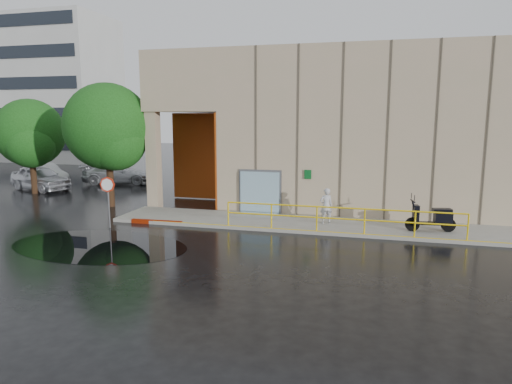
# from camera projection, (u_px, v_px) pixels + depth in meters

# --- Properties ---
(ground) EXTENTS (120.00, 120.00, 0.00)m
(ground) POSITION_uv_depth(u_px,v_px,m) (215.00, 250.00, 16.52)
(ground) COLOR black
(ground) RESTS_ON ground
(sidewalk) EXTENTS (20.00, 3.00, 0.15)m
(sidewalk) POSITION_uv_depth(u_px,v_px,m) (337.00, 226.00, 19.80)
(sidewalk) COLOR gray
(sidewalk) RESTS_ON ground
(building) EXTENTS (20.00, 10.17, 8.00)m
(building) POSITION_uv_depth(u_px,v_px,m) (369.00, 127.00, 25.03)
(building) COLOR tan
(building) RESTS_ON ground
(guardrail) EXTENTS (9.56, 0.06, 1.03)m
(guardrail) POSITION_uv_depth(u_px,v_px,m) (340.00, 219.00, 18.35)
(guardrail) COLOR yellow
(guardrail) RESTS_ON sidewalk
(distant_building) EXTENTS (12.00, 8.08, 15.00)m
(distant_building) POSITION_uv_depth(u_px,v_px,m) (56.00, 90.00, 48.96)
(distant_building) COLOR #B3B3AE
(distant_building) RESTS_ON ground
(person) EXTENTS (0.67, 0.57, 1.56)m
(person) POSITION_uv_depth(u_px,v_px,m) (326.00, 206.00, 19.83)
(person) COLOR #B0B1B6
(person) RESTS_ON sidewalk
(scooter) EXTENTS (2.03, 0.95, 1.54)m
(scooter) POSITION_uv_depth(u_px,v_px,m) (432.00, 210.00, 18.38)
(scooter) COLOR black
(scooter) RESTS_ON sidewalk
(stop_sign) EXTENTS (0.67, 0.13, 2.23)m
(stop_sign) POSITION_uv_depth(u_px,v_px,m) (108.00, 190.00, 19.46)
(stop_sign) COLOR slate
(stop_sign) RESTS_ON ground
(red_curb) EXTENTS (2.40, 0.25, 0.18)m
(red_curb) POSITION_uv_depth(u_px,v_px,m) (157.00, 222.00, 20.42)
(red_curb) COLOR maroon
(red_curb) RESTS_ON ground
(puddle) EXTENTS (7.23, 4.70, 0.01)m
(puddle) POSITION_uv_depth(u_px,v_px,m) (99.00, 246.00, 17.04)
(puddle) COLOR black
(puddle) RESTS_ON ground
(car_a) EXTENTS (4.99, 3.28, 1.58)m
(car_a) POSITION_uv_depth(u_px,v_px,m) (40.00, 178.00, 29.65)
(car_a) COLOR silver
(car_a) RESTS_ON ground
(car_b) EXTENTS (4.69, 3.37, 1.47)m
(car_b) POSITION_uv_depth(u_px,v_px,m) (44.00, 174.00, 32.05)
(car_b) COLOR silver
(car_b) RESTS_ON ground
(car_c) EXTENTS (5.27, 3.16, 1.43)m
(car_c) POSITION_uv_depth(u_px,v_px,m) (118.00, 174.00, 32.37)
(car_c) COLOR #AAACB1
(car_c) RESTS_ON ground
(tree_near) EXTENTS (4.51, 4.51, 6.50)m
(tree_near) POSITION_uv_depth(u_px,v_px,m) (109.00, 130.00, 23.67)
(tree_near) COLOR black
(tree_near) RESTS_ON ground
(tree_far) EXTENTS (4.13, 4.16, 5.83)m
(tree_far) POSITION_uv_depth(u_px,v_px,m) (30.00, 136.00, 27.71)
(tree_far) COLOR black
(tree_far) RESTS_ON ground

